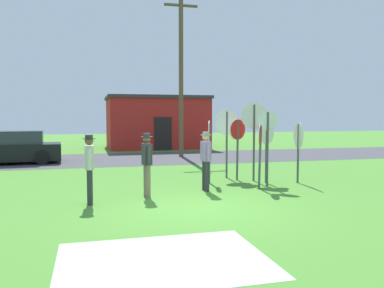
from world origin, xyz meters
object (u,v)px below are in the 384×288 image
Objects in this scene: stop_sign_leaning_right at (227,131)px; person_in_dark_shirt at (206,157)px; utility_pole at (181,73)px; stop_sign_low_front at (238,138)px; stop_sign_tallest at (254,126)px; stop_sign_far_back at (260,145)px; stop_sign_rear_right at (209,140)px; stop_sign_rear_left at (266,144)px; stop_sign_center_cluster at (298,141)px; person_on_left at (147,161)px; parked_car_on_street at (13,149)px; person_holding_notes at (89,165)px; stop_sign_leaning_left at (268,136)px.

stop_sign_leaning_right is 2.70m from person_in_dark_shirt.
stop_sign_low_front is at bearing -89.55° from utility_pole.
stop_sign_tallest is 0.70m from stop_sign_low_front.
stop_sign_leaning_right reaches higher than stop_sign_low_front.
stop_sign_far_back is 0.96× the size of stop_sign_rear_right.
stop_sign_far_back is 1.15m from stop_sign_rear_left.
stop_sign_leaning_right is at bearing -90.85° from utility_pole.
stop_sign_far_back is 1.04× the size of stop_sign_rear_left.
utility_pole is 4.09× the size of stop_sign_low_front.
person_in_dark_shirt is (-3.32, -0.55, -0.38)m from stop_sign_center_cluster.
stop_sign_leaning_right is at bearing 106.37° from stop_sign_low_front.
person_on_left is at bearing -174.95° from stop_sign_far_back.
person_on_left is (-3.87, -1.73, -0.86)m from stop_sign_tallest.
stop_sign_rear_left reaches higher than parked_car_on_street.
stop_sign_center_cluster is at bearing -14.34° from stop_sign_rear_right.
stop_sign_center_cluster is (1.79, -9.24, -3.12)m from utility_pole.
stop_sign_center_cluster is at bearing -30.86° from stop_sign_low_front.
utility_pole reaches higher than stop_sign_tallest.
stop_sign_tallest is 1.57m from stop_sign_far_back.
person_holding_notes is at bearing -163.25° from person_in_dark_shirt.
person_holding_notes is (-3.80, -2.27, -0.42)m from stop_sign_rear_right.
stop_sign_leaning_left is 1.20× the size of stop_sign_far_back.
stop_sign_low_front reaches higher than stop_sign_center_cluster.
parked_car_on_street is 2.25× the size of stop_sign_far_back.
stop_sign_low_front reaches higher than person_on_left.
parked_car_on_street is at bearing 127.82° from person_in_dark_shirt.
stop_sign_low_front is (-0.49, 1.32, -0.14)m from stop_sign_leaning_left.
stop_sign_center_cluster is at bearing -79.07° from utility_pole.
stop_sign_leaning_right is 1.39× the size of person_holding_notes.
utility_pole is 9.13m from parked_car_on_street.
stop_sign_tallest is at bearing 90.72° from stop_sign_leaning_left.
stop_sign_leaning_right is (-0.11, -7.61, -2.81)m from utility_pole.
stop_sign_rear_right is (-1.58, -0.01, -0.44)m from stop_sign_tallest.
utility_pole is 4.18× the size of stop_sign_rear_right.
stop_sign_leaning_left is at bearing -86.70° from utility_pole.
stop_sign_rear_right is (7.17, -7.32, 0.72)m from parked_car_on_street.
person_on_left reaches higher than parked_car_on_street.
stop_sign_leaning_left reaches higher than person_on_left.
stop_sign_low_front is at bearing 27.65° from person_holding_notes.
parked_car_on_street is at bearing 139.70° from stop_sign_low_front.
stop_sign_rear_right is at bearing -164.61° from stop_sign_low_front.
stop_sign_leaning_left reaches higher than stop_sign_far_back.
stop_sign_far_back is at bearing -88.19° from stop_sign_low_front.
stop_sign_low_front is at bearing -73.63° from stop_sign_leaning_right.
utility_pole is 4.95× the size of person_holding_notes.
stop_sign_rear_left reaches higher than person_in_dark_shirt.
person_in_dark_shirt is at bearing -52.18° from parked_car_on_street.
stop_sign_tallest is at bearing 24.02° from person_on_left.
stop_sign_tallest is (-1.25, 0.73, 0.48)m from stop_sign_center_cluster.
stop_sign_far_back is at bearing -84.30° from stop_sign_leaning_right.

